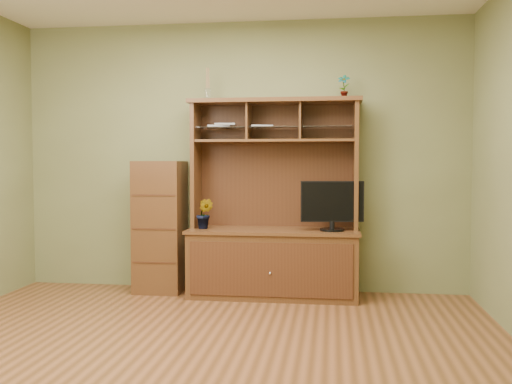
# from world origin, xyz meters

# --- Properties ---
(room) EXTENTS (4.54, 4.04, 2.74)m
(room) POSITION_xyz_m (0.00, 0.00, 1.35)
(room) COLOR #593419
(room) RESTS_ON ground
(media_hutch) EXTENTS (1.66, 0.61, 1.90)m
(media_hutch) POSITION_xyz_m (0.36, 1.73, 0.52)
(media_hutch) COLOR #4B2C15
(media_hutch) RESTS_ON room
(monitor) EXTENTS (0.59, 0.23, 0.47)m
(monitor) POSITION_xyz_m (0.92, 1.65, 0.90)
(monitor) COLOR black
(monitor) RESTS_ON media_hutch
(orchid_plant) EXTENTS (0.17, 0.15, 0.29)m
(orchid_plant) POSITION_xyz_m (-0.30, 1.65, 0.80)
(orchid_plant) COLOR #366121
(orchid_plant) RESTS_ON media_hutch
(top_plant) EXTENTS (0.14, 0.11, 0.23)m
(top_plant) POSITION_xyz_m (1.02, 1.80, 2.01)
(top_plant) COLOR #366E26
(top_plant) RESTS_ON media_hutch
(reed_diffuser) EXTENTS (0.06, 0.06, 0.32)m
(reed_diffuser) POSITION_xyz_m (-0.30, 1.81, 2.02)
(reed_diffuser) COLOR silver
(reed_diffuser) RESTS_ON media_hutch
(magazines) EXTENTS (0.67, 0.21, 0.04)m
(magazines) POSITION_xyz_m (-0.04, 1.81, 1.65)
(magazines) COLOR #A9A9AE
(magazines) RESTS_ON media_hutch
(side_cabinet) EXTENTS (0.47, 0.42, 1.30)m
(side_cabinet) POSITION_xyz_m (-0.78, 1.77, 0.65)
(side_cabinet) COLOR #4B2C15
(side_cabinet) RESTS_ON room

